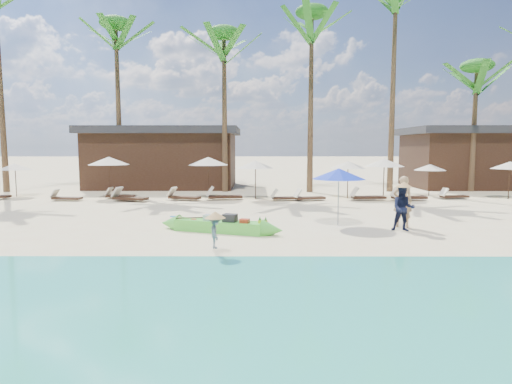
{
  "coord_description": "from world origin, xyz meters",
  "views": [
    {
      "loc": [
        -1.23,
        -13.56,
        2.89
      ],
      "look_at": [
        -1.29,
        2.0,
        1.26
      ],
      "focal_mm": 30.0,
      "sensor_mm": 36.0,
      "label": 1
    }
  ],
  "objects": [
    {
      "name": "tourist",
      "position": [
        4.01,
        1.76,
        0.93
      ],
      "size": [
        0.74,
        0.55,
        1.86
      ],
      "primitive_type": "imported",
      "rotation": [
        0.0,
        0.0,
        2.98
      ],
      "color": "tan",
      "rests_on": "ground"
    },
    {
      "name": "lounger_7_left",
      "position": [
        4.7,
        9.63,
        0.22
      ],
      "size": [
        1.92,
        0.69,
        0.64
      ],
      "rotation": [
        0.0,
        0.0,
        0.06
      ],
      "color": "#352115",
      "rests_on": "ground"
    },
    {
      "name": "resort_parasol_4",
      "position": [
        -4.01,
        10.47,
        2.11
      ],
      "size": [
        2.27,
        2.27,
        2.34
      ],
      "color": "#352115",
      "rests_on": "ground"
    },
    {
      "name": "resort_parasol_3",
      "position": [
        -9.7,
        10.76,
        2.12
      ],
      "size": [
        2.28,
        2.28,
        2.35
      ],
      "color": "#352115",
      "rests_on": "ground"
    },
    {
      "name": "lounger_4_right",
      "position": [
        -5.34,
        9.6,
        0.21
      ],
      "size": [
        1.92,
        1.1,
        0.62
      ],
      "rotation": [
        0.0,
        0.0,
        -0.31
      ],
      "color": "#352115",
      "rests_on": "ground"
    },
    {
      "name": "lounger_6_right",
      "position": [
        1.5,
        9.46,
        0.2
      ],
      "size": [
        1.81,
        0.97,
        0.59
      ],
      "rotation": [
        0.0,
        0.0,
        0.27
      ],
      "color": "#352115",
      "rests_on": "ground"
    },
    {
      "name": "vendor_yellow",
      "position": [
        -2.36,
        -2.29,
        0.62
      ],
      "size": [
        0.42,
        0.62,
        0.88
      ],
      "primitive_type": "imported",
      "rotation": [
        0.0,
        0.0,
        1.73
      ],
      "color": "gray",
      "rests_on": "ground"
    },
    {
      "name": "lounger_4_left",
      "position": [
        -8.16,
        9.13,
        0.22
      ],
      "size": [
        2.06,
        1.15,
        0.67
      ],
      "rotation": [
        0.0,
        0.0,
        -0.29
      ],
      "color": "#352115",
      "rests_on": "ground"
    },
    {
      "name": "wet_sand_strip",
      "position": [
        0.0,
        -5.0,
        0.0
      ],
      "size": [
        240.0,
        4.5,
        0.01
      ],
      "primitive_type": "cube",
      "color": "tan",
      "rests_on": "ground"
    },
    {
      "name": "resort_parasol_5",
      "position": [
        -1.35,
        10.09,
        1.94
      ],
      "size": [
        2.09,
        2.09,
        2.15
      ],
      "color": "#352115",
      "rests_on": "ground"
    },
    {
      "name": "ground",
      "position": [
        0.0,
        0.0,
        0.0
      ],
      "size": [
        240.0,
        240.0,
        0.0
      ],
      "primitive_type": "plane",
      "color": "beige",
      "rests_on": "ground"
    },
    {
      "name": "lounger_7_right",
      "position": [
        6.9,
        9.55,
        0.22
      ],
      "size": [
        2.0,
        0.86,
        0.66
      ],
      "rotation": [
        0.0,
        0.0,
        0.14
      ],
      "color": "#352115",
      "rests_on": "ground"
    },
    {
      "name": "pavilion_west",
      "position": [
        -8.0,
        17.5,
        2.19
      ],
      "size": [
        10.8,
        6.6,
        4.3
      ],
      "color": "#352115",
      "rests_on": "ground"
    },
    {
      "name": "lounger_3_left",
      "position": [
        -11.67,
        9.37,
        0.19
      ],
      "size": [
        1.7,
        0.71,
        0.56
      ],
      "rotation": [
        0.0,
        0.0,
        -0.13
      ],
      "color": "#352115",
      "rests_on": "ground"
    },
    {
      "name": "palm_6",
      "position": [
        12.84,
        14.52,
        7.05
      ],
      "size": [
        2.08,
        2.08,
        8.51
      ],
      "color": "brown",
      "rests_on": "ground"
    },
    {
      "name": "lounger_5_left",
      "position": [
        -3.18,
        9.8,
        0.22
      ],
      "size": [
        2.05,
        0.99,
        0.67
      ],
      "rotation": [
        0.0,
        0.0,
        0.2
      ],
      "color": "#352115",
      "rests_on": "ground"
    },
    {
      "name": "palm_2",
      "position": [
        -10.45,
        15.08,
        9.18
      ],
      "size": [
        2.08,
        2.08,
        11.33
      ],
      "color": "brown",
      "rests_on": "ground"
    },
    {
      "name": "green_canoe",
      "position": [
        -2.54,
        0.84,
        0.22
      ],
      "size": [
        4.87,
        1.92,
        0.64
      ],
      "rotation": [
        0.0,
        0.0,
        -0.33
      ],
      "color": "#54D942",
      "rests_on": "ground"
    },
    {
      "name": "pavilion_east",
      "position": [
        14.0,
        17.5,
        2.2
      ],
      "size": [
        8.8,
        6.6,
        4.3
      ],
      "color": "#352115",
      "rests_on": "ground"
    },
    {
      "name": "lounger_3_right",
      "position": [
        -9.08,
        10.33,
        0.19
      ],
      "size": [
        1.69,
        0.74,
        0.56
      ],
      "rotation": [
        0.0,
        0.0,
        -0.15
      ],
      "color": "#352115",
      "rests_on": "ground"
    },
    {
      "name": "blue_umbrella",
      "position": [
        1.76,
        2.16,
        1.91
      ],
      "size": [
        1.97,
        1.97,
        2.12
      ],
      "color": "#99999E",
      "rests_on": "ground"
    },
    {
      "name": "resort_parasol_9",
      "position": [
        12.85,
        10.3,
        1.89
      ],
      "size": [
        2.03,
        2.03,
        2.09
      ],
      "color": "#352115",
      "rests_on": "ground"
    },
    {
      "name": "resort_parasol_2",
      "position": [
        -15.45,
        11.41,
        1.76
      ],
      "size": [
        1.89,
        1.89,
        1.95
      ],
      "color": "#352115",
      "rests_on": "ground"
    },
    {
      "name": "lounger_6_left",
      "position": [
        0.25,
        9.49,
        0.19
      ],
      "size": [
        1.74,
        0.75,
        0.57
      ],
      "rotation": [
        0.0,
        0.0,
        0.14
      ],
      "color": "#352115",
      "rests_on": "ground"
    },
    {
      "name": "palm_3",
      "position": [
        -3.36,
        14.27,
        8.58
      ],
      "size": [
        2.08,
        2.08,
        10.52
      ],
      "color": "brown",
      "rests_on": "ground"
    },
    {
      "name": "palm_4",
      "position": [
        2.15,
        14.01,
        9.45
      ],
      "size": [
        2.08,
        2.08,
        11.7
      ],
      "color": "brown",
      "rests_on": "ground"
    },
    {
      "name": "resort_parasol_8",
      "position": [
        8.97,
        11.74,
        1.7
      ],
      "size": [
        1.84,
        1.84,
        1.89
      ],
      "color": "#352115",
      "rests_on": "ground"
    },
    {
      "name": "palm_5",
      "position": [
        7.45,
        14.38,
        10.82
      ],
      "size": [
        2.08,
        2.08,
        13.6
      ],
      "color": "brown",
      "rests_on": "ground"
    },
    {
      "name": "resort_parasol_7",
      "position": [
        5.86,
        10.38,
        2.03
      ],
      "size": [
        2.18,
        2.18,
        2.25
      ],
      "color": "#352115",
      "rests_on": "ground"
    },
    {
      "name": "lounger_8_left",
      "position": [
        9.71,
        10.26,
        0.18
      ],
      "size": [
        1.68,
        0.78,
        0.55
      ],
      "rotation": [
        0.0,
        0.0,
        0.18
      ],
      "color": "#352115",
      "rests_on": "ground"
    },
    {
      "name": "resort_parasol_6",
      "position": [
        3.89,
        10.6,
        1.9
      ],
      "size": [
        2.05,
        2.05,
        2.11
      ],
      "color": "#352115",
      "rests_on": "ground"
    },
    {
      "name": "vendor_green",
      "position": [
        3.79,
        1.03,
        0.8
      ],
      "size": [
        0.9,
        0.78,
        1.59
      ],
      "primitive_type": "imported",
      "rotation": [
        0.0,
        0.0,
        -0.25
      ],
      "color": "#131834",
      "rests_on": "ground"
    }
  ]
}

